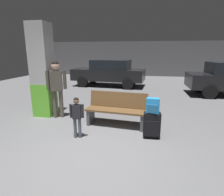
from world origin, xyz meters
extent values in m
cube|color=slate|center=(0.00, 4.00, -0.05)|extent=(18.00, 18.00, 0.10)
cube|color=#565658|center=(0.00, 12.86, 1.40)|extent=(18.00, 0.12, 2.80)
cube|color=#66C633|center=(-2.13, 2.16, 0.50)|extent=(0.57, 0.57, 1.00)
cube|color=#B2B2B2|center=(-2.13, 2.16, 1.89)|extent=(0.56, 0.56, 1.77)
cube|color=brown|center=(0.21, 1.60, 0.44)|extent=(1.64, 0.61, 0.05)
cube|color=brown|center=(0.23, 1.85, 0.68)|extent=(1.60, 0.29, 0.42)
cube|color=#4C4C51|center=(-0.51, 1.68, 0.21)|extent=(0.12, 0.41, 0.41)
cube|color=#4C4C51|center=(0.92, 1.53, 0.21)|extent=(0.12, 0.41, 0.41)
cube|color=black|center=(1.13, 1.07, 0.32)|extent=(0.39, 0.22, 0.56)
cube|color=black|center=(1.14, 0.96, 0.26)|extent=(0.34, 0.04, 0.36)
cube|color=#A5A5AA|center=(1.13, 1.15, 0.59)|extent=(0.14, 0.03, 0.02)
cylinder|color=black|center=(0.97, 1.15, 0.02)|extent=(0.02, 0.04, 0.04)
cylinder|color=black|center=(1.29, 1.17, 0.02)|extent=(0.02, 0.04, 0.04)
cube|color=#268CD8|center=(1.13, 1.07, 0.77)|extent=(0.30, 0.19, 0.34)
cube|color=#23608E|center=(1.12, 0.98, 0.72)|extent=(0.23, 0.06, 0.19)
cylinder|color=black|center=(1.13, 1.07, 0.93)|extent=(0.06, 0.03, 0.02)
cylinder|color=#4C5160|center=(-0.49, 0.78, 0.23)|extent=(0.07, 0.07, 0.47)
cylinder|color=#4C5160|center=(-0.60, 0.76, 0.23)|extent=(0.07, 0.07, 0.47)
cube|color=#232328|center=(-0.55, 0.77, 0.63)|extent=(0.20, 0.14, 0.33)
cylinder|color=#232328|center=(-0.41, 0.79, 0.65)|extent=(0.05, 0.05, 0.31)
cylinder|color=#232328|center=(-0.68, 0.75, 0.65)|extent=(0.05, 0.05, 0.31)
sphere|color=brown|center=(-0.55, 0.77, 0.88)|extent=(0.13, 0.13, 0.13)
sphere|color=black|center=(-0.55, 0.77, 0.90)|extent=(0.12, 0.12, 0.12)
cylinder|color=red|center=(-0.63, 0.85, 0.65)|extent=(0.06, 0.06, 0.10)
cylinder|color=red|center=(-0.63, 0.85, 0.72)|extent=(0.01, 0.01, 0.06)
cylinder|color=brown|center=(-1.53, 2.04, 0.41)|extent=(0.12, 0.12, 0.83)
cylinder|color=brown|center=(-1.71, 1.96, 0.41)|extent=(0.12, 0.12, 0.83)
cube|color=#4C473D|center=(-1.62, 2.00, 1.12)|extent=(0.39, 0.31, 0.59)
cylinder|color=#4C473D|center=(-1.40, 2.09, 1.15)|extent=(0.10, 0.10, 0.56)
cylinder|color=#4C473D|center=(-1.84, 1.91, 1.15)|extent=(0.10, 0.10, 0.56)
sphere|color=tan|center=(-1.62, 2.00, 1.55)|extent=(0.23, 0.23, 0.23)
sphere|color=black|center=(-1.62, 2.00, 1.58)|extent=(0.22, 0.22, 0.22)
cylinder|color=black|center=(3.65, 6.91, 0.30)|extent=(0.60, 0.20, 0.60)
cylinder|color=black|center=(3.64, 5.31, 0.30)|extent=(0.60, 0.20, 0.60)
cube|color=black|center=(-1.20, 7.63, 0.67)|extent=(4.24, 2.07, 0.64)
cube|color=black|center=(-1.05, 7.62, 1.25)|extent=(2.23, 1.73, 0.52)
cylinder|color=black|center=(-2.56, 6.96, 0.30)|extent=(0.62, 0.25, 0.60)
cylinder|color=black|center=(-2.42, 8.55, 0.30)|extent=(0.62, 0.25, 0.60)
cylinder|color=black|center=(0.02, 6.72, 0.30)|extent=(0.62, 0.25, 0.60)
cylinder|color=black|center=(0.17, 8.31, 0.30)|extent=(0.62, 0.25, 0.60)
camera|label=1|loc=(0.95, -3.00, 1.93)|focal=29.77mm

